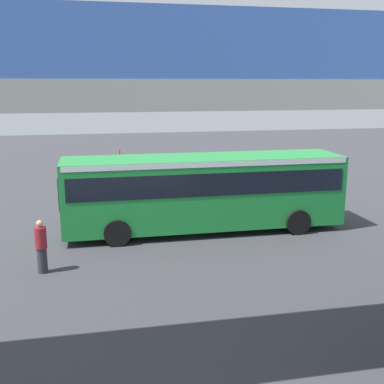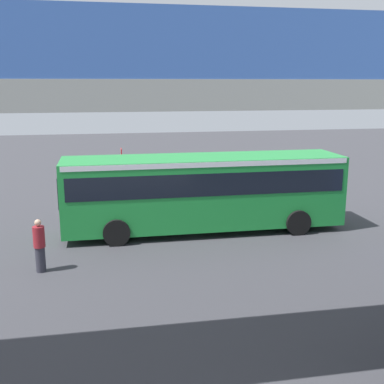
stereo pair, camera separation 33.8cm
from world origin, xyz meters
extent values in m
plane|color=#38383D|center=(0.00, 0.00, 0.00)|extent=(80.00, 80.00, 0.00)
cube|color=#1E8C38|center=(-0.85, 1.36, 1.72)|extent=(11.50, 2.55, 2.86)
cube|color=black|center=(-0.85, 1.36, 2.23)|extent=(11.04, 2.59, 0.90)
cube|color=white|center=(-0.85, 1.36, 3.03)|extent=(11.27, 2.58, 0.20)
cube|color=black|center=(4.91, 1.36, 2.06)|extent=(0.04, 2.24, 1.20)
cylinder|color=black|center=(2.83, 2.63, 0.52)|extent=(1.04, 0.30, 1.04)
cylinder|color=black|center=(2.83, 0.08, 0.52)|extent=(1.04, 0.30, 1.04)
cylinder|color=black|center=(-4.53, 2.63, 0.52)|extent=(1.04, 0.30, 1.04)
cylinder|color=black|center=(-4.53, 0.08, 0.52)|extent=(1.04, 0.30, 1.04)
cylinder|color=#2D2D38|center=(5.37, 4.79, 0.42)|extent=(0.32, 0.32, 0.85)
cylinder|color=maroon|center=(5.37, 4.79, 1.20)|extent=(0.38, 0.38, 0.70)
sphere|color=tan|center=(5.37, 4.79, 1.68)|extent=(0.22, 0.22, 0.22)
cylinder|color=slate|center=(2.29, -4.43, 1.40)|extent=(0.08, 0.08, 2.80)
cube|color=red|center=(2.29, -4.43, 2.50)|extent=(0.04, 0.60, 0.60)
cube|color=silver|center=(-4.00, -2.98, 0.00)|extent=(2.00, 0.20, 0.01)
cube|color=silver|center=(0.00, -2.98, 0.00)|extent=(2.00, 0.20, 0.01)
cube|color=silver|center=(4.00, -2.98, 0.00)|extent=(2.00, 0.20, 0.01)
cube|color=gray|center=(0.00, 11.41, 5.89)|extent=(29.73, 2.60, 0.50)
cube|color=#3359A5|center=(0.00, 10.16, 6.69)|extent=(29.73, 0.08, 1.10)
cube|color=#3359A5|center=(0.00, 12.66, 6.69)|extent=(29.73, 0.08, 1.10)
camera|label=1|loc=(3.52, 20.19, 6.08)|focal=44.59mm
camera|label=2|loc=(3.19, 20.25, 6.08)|focal=44.59mm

